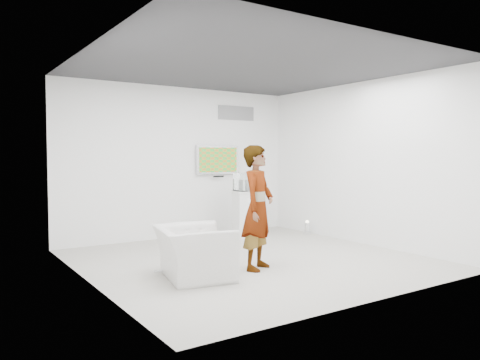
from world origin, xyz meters
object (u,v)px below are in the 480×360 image
(person, at_px, (258,207))
(armchair, at_px, (194,252))
(tv, at_px, (217,160))
(floor_uplight, at_px, (307,228))
(pedestal, at_px, (245,215))

(person, bearing_deg, armchair, 143.06)
(tv, bearing_deg, floor_uplight, -37.47)
(tv, height_order, floor_uplight, tv)
(pedestal, bearing_deg, floor_uplight, -14.65)
(tv, xyz_separation_m, pedestal, (0.17, -0.80, -1.08))
(armchair, xyz_separation_m, pedestal, (2.28, 2.13, 0.12))
(pedestal, bearing_deg, tv, 101.73)
(person, distance_m, floor_uplight, 3.29)
(floor_uplight, bearing_deg, pedestal, 165.35)
(pedestal, distance_m, floor_uplight, 1.41)
(person, bearing_deg, pedestal, 27.19)
(armchair, bearing_deg, pedestal, -34.98)
(armchair, bearing_deg, tv, -23.88)
(armchair, bearing_deg, floor_uplight, -51.71)
(tv, bearing_deg, person, -110.34)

